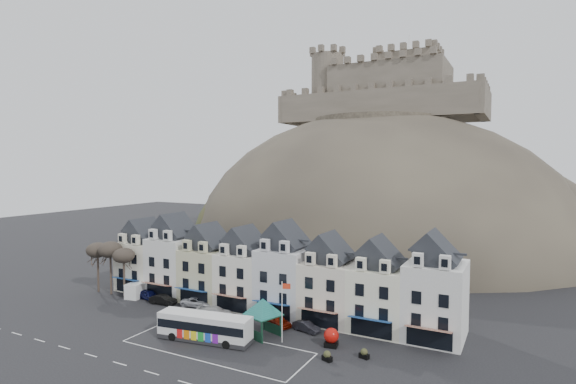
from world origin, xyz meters
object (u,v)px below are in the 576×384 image
object	(u,v)px
flagpole	(283,308)
car_navy	(149,295)
car_silver	(197,302)
car_charcoal	(306,327)
bus_shelter	(263,307)
car_white	(215,312)
white_van	(140,289)
car_maroon	(277,320)
bus	(205,326)
red_buoy	(331,337)
car_black	(163,300)

from	to	relation	value
flagpole	car_navy	distance (m)	27.26
car_silver	car_charcoal	bearing A→B (deg)	-107.21
bus_shelter	car_white	distance (m)	10.37
white_van	car_maroon	bearing A→B (deg)	-13.44
bus	car_maroon	bearing A→B (deg)	49.73
red_buoy	car_black	size ratio (longest dim) A/B	0.50
bus	car_navy	xyz separation A→B (m)	(-18.08, 9.12, -1.05)
car_black	car_silver	bearing A→B (deg)	-78.68
car_black	car_charcoal	size ratio (longest dim) A/B	1.13
bus	car_silver	bearing A→B (deg)	124.50
bus	red_buoy	xyz separation A→B (m)	(13.99, 5.51, -0.70)
car_charcoal	flagpole	bearing A→B (deg)	-178.29
red_buoy	car_white	bearing A→B (deg)	174.03
bus_shelter	car_black	xyz separation A→B (m)	(-19.87, 3.91, -2.97)
car_white	car_charcoal	distance (m)	13.51
car_navy	car_silver	bearing A→B (deg)	-74.07
flagpole	car_navy	bearing A→B (deg)	168.91
bus	car_maroon	size ratio (longest dim) A/B	2.61
white_van	car_maroon	world-z (taller)	white_van
car_black	car_white	world-z (taller)	car_white
flagpole	white_van	distance (m)	30.00
white_van	car_navy	world-z (taller)	white_van
bus	red_buoy	world-z (taller)	bus
flagpole	bus_shelter	bearing A→B (deg)	170.93
car_black	car_charcoal	xyz separation A→B (m)	(23.88, 0.03, -0.08)
car_white	car_charcoal	world-z (taller)	car_white
flagpole	car_black	bearing A→B (deg)	169.14
car_silver	car_maroon	distance (m)	14.48
bus	car_charcoal	size ratio (longest dim) A/B	3.12
car_black	car_maroon	bearing A→B (deg)	-95.45
bus	car_charcoal	xyz separation A→B (m)	(9.46, 8.34, -1.18)
bus_shelter	flagpole	bearing A→B (deg)	9.12
flagpole	car_silver	xyz separation A→B (m)	(-17.68, 5.97, -3.51)
car_navy	white_van	bearing A→B (deg)	85.10
bus_shelter	car_maroon	xyz separation A→B (m)	(-0.27, 3.96, -2.90)
car_navy	car_maroon	xyz separation A→B (m)	(23.27, -0.76, 0.02)
car_black	car_maroon	xyz separation A→B (m)	(19.60, 0.05, 0.07)
red_buoy	car_black	xyz separation A→B (m)	(-28.41, 2.80, -0.40)
flagpole	car_white	world-z (taller)	flagpole
white_van	bus	bearing A→B (deg)	-35.52
white_van	car_charcoal	bearing A→B (deg)	-13.00
car_white	red_buoy	bearing A→B (deg)	-115.29
flagpole	car_charcoal	world-z (taller)	flagpole
car_charcoal	bus	bearing A→B (deg)	145.86
car_navy	car_white	bearing A→B (deg)	-86.04
flagpole	car_black	distance (m)	23.55
bus	bus_shelter	xyz separation A→B (m)	(5.46, 4.40, 1.87)
white_van	car_black	xyz separation A→B (m)	(6.37, -1.58, -0.46)
red_buoy	car_maroon	bearing A→B (deg)	162.06
red_buoy	bus_shelter	bearing A→B (deg)	-172.61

